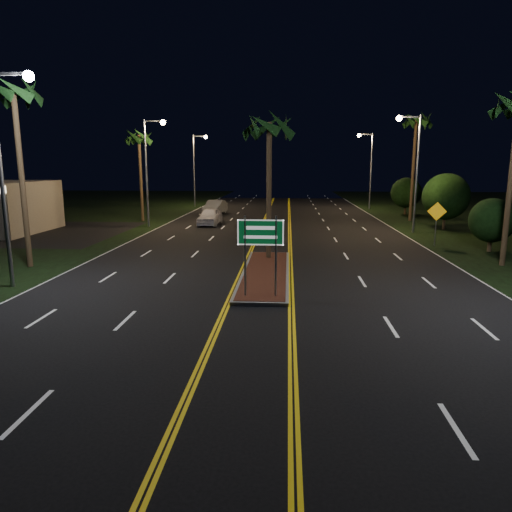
# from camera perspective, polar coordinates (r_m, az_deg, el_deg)

# --- Properties ---
(ground) EXTENTS (120.00, 120.00, 0.00)m
(ground) POSITION_cam_1_polar(r_m,az_deg,el_deg) (15.57, -0.07, -8.42)
(ground) COLOR black
(ground) RESTS_ON ground
(median_island) EXTENTS (2.25, 10.25, 0.17)m
(median_island) POSITION_cam_1_polar(r_m,az_deg,el_deg) (22.26, 1.20, -2.15)
(median_island) COLOR gray
(median_island) RESTS_ON ground
(highway_sign) EXTENTS (1.80, 0.08, 3.20)m
(highway_sign) POSITION_cam_1_polar(r_m,az_deg,el_deg) (17.68, 0.57, 2.01)
(highway_sign) COLOR gray
(highway_sign) RESTS_ON ground
(streetlight_left_near) EXTENTS (1.91, 0.44, 9.00)m
(streetlight_left_near) POSITION_cam_1_polar(r_m,az_deg,el_deg) (21.97, -28.61, 10.99)
(streetlight_left_near) COLOR gray
(streetlight_left_near) RESTS_ON ground
(streetlight_left_mid) EXTENTS (1.91, 0.44, 9.00)m
(streetlight_left_mid) POSITION_cam_1_polar(r_m,az_deg,el_deg) (40.35, -13.08, 11.57)
(streetlight_left_mid) COLOR gray
(streetlight_left_mid) RESTS_ON ground
(streetlight_left_far) EXTENTS (1.91, 0.44, 9.00)m
(streetlight_left_far) POSITION_cam_1_polar(r_m,az_deg,el_deg) (59.77, -7.42, 11.57)
(streetlight_left_far) COLOR gray
(streetlight_left_far) RESTS_ON ground
(streetlight_right_mid) EXTENTS (1.91, 0.44, 9.00)m
(streetlight_right_mid) POSITION_cam_1_polar(r_m,az_deg,el_deg) (37.86, 19.00, 11.29)
(streetlight_right_mid) COLOR gray
(streetlight_right_mid) RESTS_ON ground
(streetlight_right_far) EXTENTS (1.91, 0.44, 9.00)m
(streetlight_right_far) POSITION_cam_1_polar(r_m,az_deg,el_deg) (57.43, 13.84, 11.36)
(streetlight_right_far) COLOR gray
(streetlight_right_far) RESTS_ON ground
(palm_median) EXTENTS (2.40, 2.40, 8.30)m
(palm_median) POSITION_cam_1_polar(r_m,az_deg,el_deg) (25.23, 1.67, 15.88)
(palm_median) COLOR #382819
(palm_median) RESTS_ON ground
(palm_left_near) EXTENTS (2.40, 2.40, 9.80)m
(palm_left_near) POSITION_cam_1_polar(r_m,az_deg,el_deg) (26.59, -28.07, 17.42)
(palm_left_near) COLOR #382819
(palm_left_near) RESTS_ON ground
(palm_left_far) EXTENTS (2.40, 2.40, 8.80)m
(palm_left_far) POSITION_cam_1_polar(r_m,az_deg,el_deg) (44.88, -14.44, 14.12)
(palm_left_far) COLOR #382819
(palm_left_far) RESTS_ON ground
(palm_right_far) EXTENTS (2.40, 2.40, 10.30)m
(palm_right_far) POSITION_cam_1_polar(r_m,az_deg,el_deg) (46.32, 19.40, 15.48)
(palm_right_far) COLOR #382819
(palm_right_far) RESTS_ON ground
(shrub_near) EXTENTS (2.70, 2.70, 3.30)m
(shrub_near) POSITION_cam_1_polar(r_m,az_deg,el_deg) (31.40, 27.41, 3.97)
(shrub_near) COLOR #382819
(shrub_near) RESTS_ON ground
(shrub_mid) EXTENTS (3.78, 3.78, 4.62)m
(shrub_mid) POSITION_cam_1_polar(r_m,az_deg,el_deg) (40.82, 22.65, 6.87)
(shrub_mid) COLOR #382819
(shrub_mid) RESTS_ON ground
(shrub_far) EXTENTS (3.24, 3.24, 3.96)m
(shrub_far) POSITION_cam_1_polar(r_m,az_deg,el_deg) (52.29, 18.25, 7.52)
(shrub_far) COLOR #382819
(shrub_far) RESTS_ON ground
(car_near) EXTENTS (2.43, 5.33, 1.75)m
(car_near) POSITION_cam_1_polar(r_m,az_deg,el_deg) (41.18, -5.78, 5.12)
(car_near) COLOR white
(car_near) RESTS_ON ground
(car_far) EXTENTS (2.91, 5.61, 1.79)m
(car_far) POSITION_cam_1_polar(r_m,az_deg,el_deg) (49.93, -5.13, 6.23)
(car_far) COLOR #A8ACB2
(car_far) RESTS_ON ground
(warning_sign) EXTENTS (1.20, 0.24, 2.89)m
(warning_sign) POSITION_cam_1_polar(r_m,az_deg,el_deg) (32.26, 21.64, 4.55)
(warning_sign) COLOR gray
(warning_sign) RESTS_ON ground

